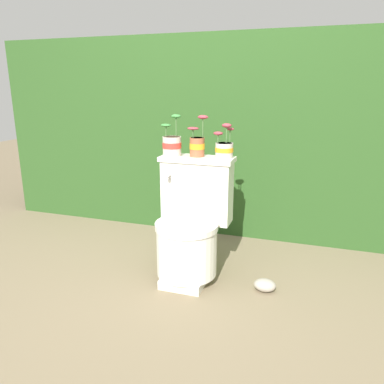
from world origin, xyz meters
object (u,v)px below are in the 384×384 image
object	(u,v)px
garden_stone	(265,285)
potted_plant_midleft	(197,144)
potted_plant_left	(172,144)
toilet	(191,226)
potted_plant_middle	(224,148)

from	to	relation	value
garden_stone	potted_plant_midleft	bearing A→B (deg)	158.40
potted_plant_left	garden_stone	distance (m)	1.05
garden_stone	potted_plant_left	bearing A→B (deg)	164.95
potted_plant_midleft	garden_stone	distance (m)	0.96
potted_plant_left	toilet	bearing A→B (deg)	-36.38
toilet	garden_stone	size ratio (longest dim) A/B	5.72
potted_plant_left	potted_plant_middle	xyz separation A→B (m)	(0.34, 0.03, -0.01)
potted_plant_left	potted_plant_midleft	size ratio (longest dim) A/B	1.00
potted_plant_left	potted_plant_middle	size ratio (longest dim) A/B	1.22
toilet	potted_plant_midleft	distance (m)	0.52
potted_plant_left	potted_plant_midleft	distance (m)	0.17
toilet	potted_plant_midleft	world-z (taller)	potted_plant_midleft
potted_plant_left	garden_stone	world-z (taller)	potted_plant_left
potted_plant_midleft	toilet	bearing A→B (deg)	-88.52
toilet	potted_plant_middle	distance (m)	0.54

